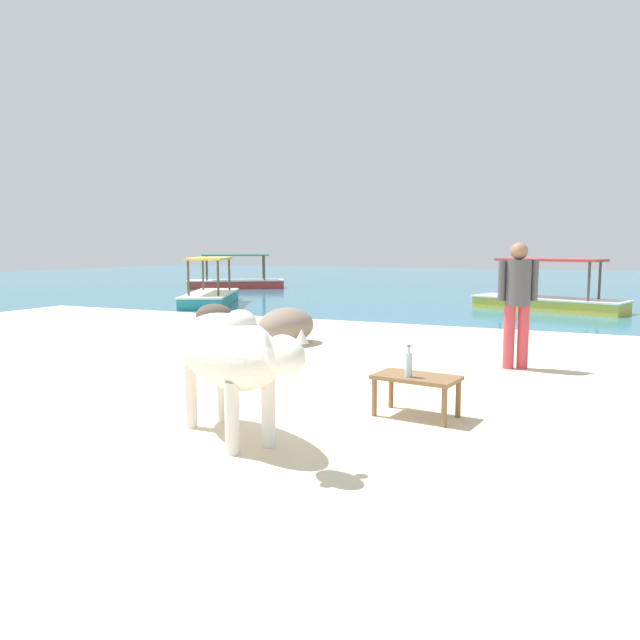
{
  "coord_description": "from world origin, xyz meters",
  "views": [
    {
      "loc": [
        4.04,
        -5.07,
        1.61
      ],
      "look_at": [
        0.39,
        3.0,
        0.55
      ],
      "focal_mm": 34.69,
      "sensor_mm": 36.0,
      "label": 1
    }
  ],
  "objects": [
    {
      "name": "shore_rock_large",
      "position": [
        -0.54,
        3.72,
        0.33
      ],
      "size": [
        0.91,
        1.18,
        0.59
      ],
      "primitive_type": "ellipsoid",
      "rotation": [
        0.0,
        0.0,
        1.44
      ],
      "color": "gray",
      "rests_on": "sand_beach"
    },
    {
      "name": "shore_rock_medium",
      "position": [
        -2.84,
        5.07,
        0.26
      ],
      "size": [
        0.87,
        0.86,
        0.45
      ],
      "primitive_type": "ellipsoid",
      "rotation": [
        0.0,
        0.0,
        0.74
      ],
      "color": "brown",
      "rests_on": "sand_beach"
    },
    {
      "name": "low_bench_table",
      "position": [
        2.55,
        0.37,
        0.37
      ],
      "size": [
        0.81,
        0.54,
        0.39
      ],
      "rotation": [
        0.0,
        0.0,
        -0.13
      ],
      "color": "brown",
      "rests_on": "sand_beach"
    },
    {
      "name": "bottle",
      "position": [
        2.5,
        0.28,
        0.55
      ],
      "size": [
        0.07,
        0.07,
        0.3
      ],
      "color": "#A3C6D1",
      "rests_on": "low_bench_table"
    },
    {
      "name": "boat_yellow",
      "position": [
        2.91,
        11.29,
        0.29
      ],
      "size": [
        3.85,
        2.19,
        1.29
      ],
      "rotation": [
        0.0,
        0.0,
        5.98
      ],
      "color": "gold",
      "rests_on": "water_surface"
    },
    {
      "name": "cow",
      "position": [
        1.34,
        -0.88,
        0.75
      ],
      "size": [
        1.82,
        1.36,
        1.08
      ],
      "rotation": [
        0.0,
        0.0,
        5.72
      ],
      "color": "silver",
      "rests_on": "sand_beach"
    },
    {
      "name": "person_standing",
      "position": [
        3.1,
        3.12,
        0.99
      ],
      "size": [
        0.47,
        0.32,
        1.62
      ],
      "rotation": [
        0.0,
        0.0,
        5.13
      ],
      "color": "#CC3D47",
      "rests_on": "sand_beach"
    },
    {
      "name": "water_surface",
      "position": [
        0.0,
        22.0,
        0.0
      ],
      "size": [
        60.0,
        36.0,
        0.03
      ],
      "primitive_type": "cube",
      "color": "teal",
      "rests_on": "ground"
    },
    {
      "name": "boat_red",
      "position": [
        -8.67,
        15.16,
        0.29
      ],
      "size": [
        3.7,
        2.98,
        1.29
      ],
      "rotation": [
        0.0,
        0.0,
        3.72
      ],
      "color": "#C63833",
      "rests_on": "water_surface"
    },
    {
      "name": "boat_teal",
      "position": [
        -5.77,
        9.23,
        0.29
      ],
      "size": [
        2.6,
        3.82,
        1.29
      ],
      "rotation": [
        0.0,
        0.0,
        5.15
      ],
      "color": "teal",
      "rests_on": "water_surface"
    },
    {
      "name": "sand_beach",
      "position": [
        0.0,
        0.0,
        0.02
      ],
      "size": [
        18.0,
        14.0,
        0.04
      ],
      "primitive_type": "cube",
      "color": "beige",
      "rests_on": "ground"
    }
  ]
}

